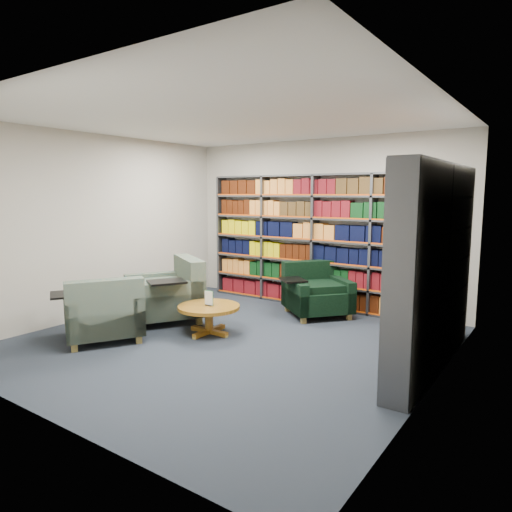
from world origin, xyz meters
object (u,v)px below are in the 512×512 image
Objects in this scene: chair_green_right at (315,294)px; chair_teal_front at (104,315)px; chair_teal_left at (170,295)px; coffee_table at (209,311)px.

chair_green_right is 0.98× the size of chair_teal_front.
chair_teal_left reaches higher than chair_green_right.
chair_teal_left is 1.11× the size of chair_green_right.
chair_teal_left reaches higher than chair_teal_front.
coffee_table is (0.94, 0.99, -0.03)m from chair_teal_front.
chair_teal_left is 0.97m from coffee_table.
chair_green_right is 1.89m from coffee_table.
chair_teal_front is at bearing -133.40° from coffee_table.
chair_teal_front is (-1.64, -2.74, 0.01)m from chair_green_right.
chair_green_right is at bearing 59.14° from chair_teal_front.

